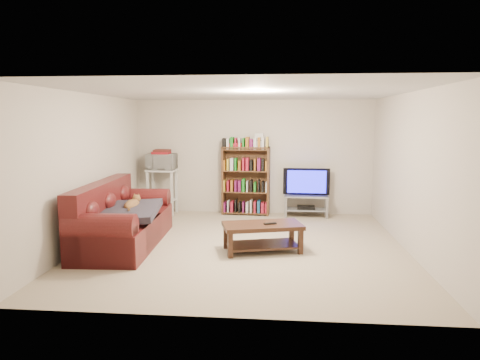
# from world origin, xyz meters

# --- Properties ---
(floor) EXTENTS (5.00, 5.00, 0.00)m
(floor) POSITION_xyz_m (0.00, 0.00, 0.00)
(floor) COLOR #BBA98B
(floor) RESTS_ON ground
(ceiling) EXTENTS (5.00, 5.00, 0.00)m
(ceiling) POSITION_xyz_m (0.00, 0.00, 2.40)
(ceiling) COLOR white
(ceiling) RESTS_ON ground
(wall_back) EXTENTS (5.00, 0.00, 5.00)m
(wall_back) POSITION_xyz_m (0.00, 2.50, 1.20)
(wall_back) COLOR beige
(wall_back) RESTS_ON ground
(wall_front) EXTENTS (5.00, 0.00, 5.00)m
(wall_front) POSITION_xyz_m (0.00, -2.50, 1.20)
(wall_front) COLOR beige
(wall_front) RESTS_ON ground
(wall_left) EXTENTS (0.00, 5.00, 5.00)m
(wall_left) POSITION_xyz_m (-2.50, 0.00, 1.20)
(wall_left) COLOR beige
(wall_left) RESTS_ON ground
(wall_right) EXTENTS (0.00, 5.00, 5.00)m
(wall_right) POSITION_xyz_m (2.50, 0.00, 1.20)
(wall_right) COLOR beige
(wall_right) RESTS_ON ground
(sofa) EXTENTS (1.11, 2.39, 1.00)m
(sofa) POSITION_xyz_m (-1.99, -0.09, 0.35)
(sofa) COLOR #4F1414
(sofa) RESTS_ON floor
(blanket) EXTENTS (1.05, 1.28, 0.19)m
(blanket) POSITION_xyz_m (-1.79, -0.24, 0.58)
(blanket) COLOR #2E2934
(blanket) RESTS_ON sofa
(cat) EXTENTS (0.28, 0.65, 0.19)m
(cat) POSITION_xyz_m (-1.80, -0.03, 0.64)
(cat) COLOR brown
(cat) RESTS_ON sofa
(coffee_table) EXTENTS (1.29, 0.87, 0.43)m
(coffee_table) POSITION_xyz_m (0.30, -0.25, 0.30)
(coffee_table) COLOR #341D12
(coffee_table) RESTS_ON floor
(remote) EXTENTS (0.20, 0.13, 0.02)m
(remote) POSITION_xyz_m (0.42, -0.27, 0.44)
(remote) COLOR black
(remote) RESTS_ON coffee_table
(tv_stand) EXTENTS (0.90, 0.43, 0.44)m
(tv_stand) POSITION_xyz_m (1.11, 2.20, 0.30)
(tv_stand) COLOR #999EA3
(tv_stand) RESTS_ON floor
(television) EXTENTS (0.96, 0.16, 0.55)m
(television) POSITION_xyz_m (1.11, 2.20, 0.72)
(television) COLOR black
(television) RESTS_ON tv_stand
(dvd_player) EXTENTS (0.36, 0.26, 0.06)m
(dvd_player) POSITION_xyz_m (1.11, 2.20, 0.19)
(dvd_player) COLOR black
(dvd_player) RESTS_ON tv_stand
(bookshelf) EXTENTS (1.01, 0.37, 1.43)m
(bookshelf) POSITION_xyz_m (-0.15, 2.30, 0.74)
(bookshelf) COLOR #4C2F1A
(bookshelf) RESTS_ON floor
(shelf_clutter) EXTENTS (0.73, 0.24, 0.28)m
(shelf_clutter) POSITION_xyz_m (-0.05, 2.31, 1.53)
(shelf_clutter) COLOR silver
(shelf_clutter) RESTS_ON bookshelf
(microwave_stand) EXTENTS (0.61, 0.45, 0.95)m
(microwave_stand) POSITION_xyz_m (-1.91, 2.20, 0.61)
(microwave_stand) COLOR silver
(microwave_stand) RESTS_ON floor
(microwave) EXTENTS (0.60, 0.42, 0.32)m
(microwave) POSITION_xyz_m (-1.91, 2.20, 1.11)
(microwave) COLOR silver
(microwave) RESTS_ON microwave_stand
(game_boxes) EXTENTS (0.36, 0.31, 0.05)m
(game_boxes) POSITION_xyz_m (-1.91, 2.20, 1.30)
(game_boxes) COLOR maroon
(game_boxes) RESTS_ON microwave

